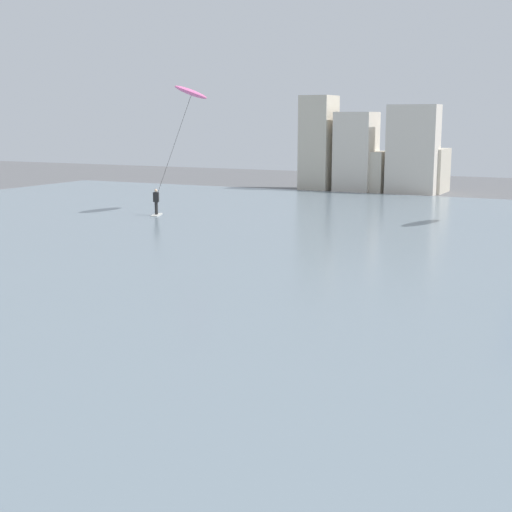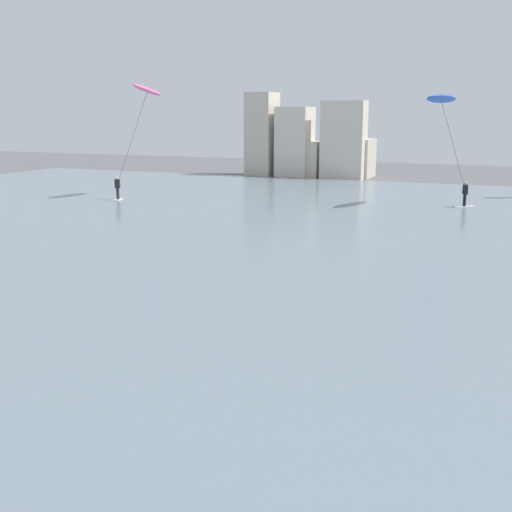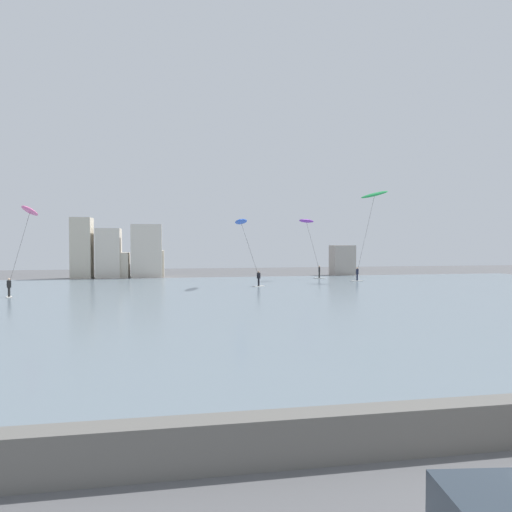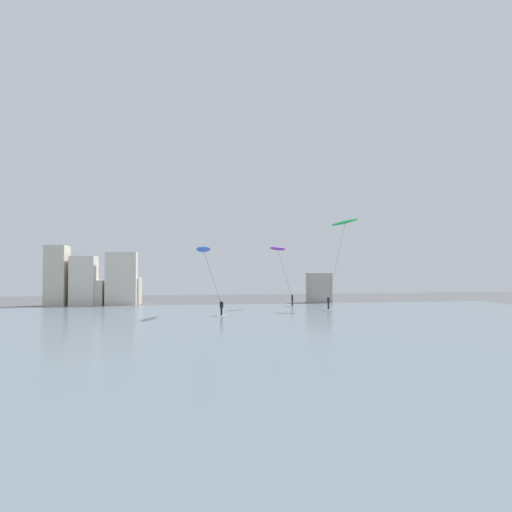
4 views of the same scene
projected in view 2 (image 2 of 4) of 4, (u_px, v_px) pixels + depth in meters
The scene contains 4 objects.
water_bay at pixel (388, 239), 31.51m from camera, with size 84.00×52.00×0.10m, color slate.
far_shore_buildings at pixel (345, 147), 59.97m from camera, with size 38.56×5.49×7.99m.
kitesurfer_pink at pixel (145, 98), 45.31m from camera, with size 2.06×5.20×8.17m.
kitesurfer_blue at pixel (443, 106), 40.93m from camera, with size 3.66×4.03×7.28m.
Camera 2 is at (5.91, 0.02, 6.14)m, focal length 44.98 mm.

